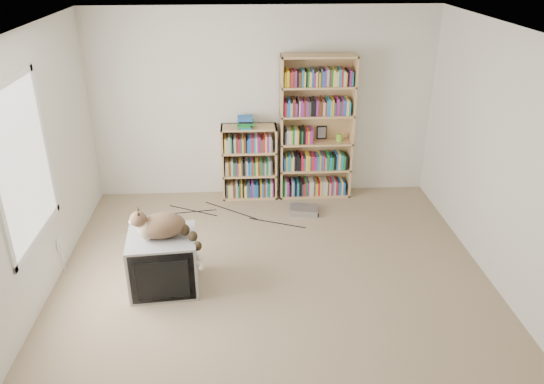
{
  "coord_description": "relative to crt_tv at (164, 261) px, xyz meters",
  "views": [
    {
      "loc": [
        -0.29,
        -4.29,
        3.18
      ],
      "look_at": [
        0.03,
        1.0,
        0.68
      ],
      "focal_mm": 35.0,
      "sensor_mm": 36.0,
      "label": 1
    }
  ],
  "objects": [
    {
      "name": "floor",
      "position": [
        1.1,
        -0.27,
        -0.29
      ],
      "size": [
        4.5,
        5.0,
        0.01
      ],
      "primitive_type": "cube",
      "color": "tan",
      "rests_on": "ground"
    },
    {
      "name": "wall_back",
      "position": [
        1.1,
        2.23,
        0.96
      ],
      "size": [
        4.5,
        0.02,
        2.5
      ],
      "primitive_type": "cube",
      "color": "silver",
      "rests_on": "floor"
    },
    {
      "name": "wall_left",
      "position": [
        -1.15,
        -0.27,
        0.96
      ],
      "size": [
        0.02,
        5.0,
        2.5
      ],
      "primitive_type": "cube",
      "color": "silver",
      "rests_on": "floor"
    },
    {
      "name": "wall_right",
      "position": [
        3.35,
        -0.27,
        0.96
      ],
      "size": [
        0.02,
        5.0,
        2.5
      ],
      "primitive_type": "cube",
      "color": "silver",
      "rests_on": "floor"
    },
    {
      "name": "ceiling",
      "position": [
        1.1,
        -0.27,
        2.21
      ],
      "size": [
        4.5,
        5.0,
        0.02
      ],
      "primitive_type": "cube",
      "color": "white",
      "rests_on": "wall_back"
    },
    {
      "name": "window",
      "position": [
        -1.13,
        -0.07,
        1.11
      ],
      "size": [
        0.02,
        1.22,
        1.52
      ],
      "primitive_type": "cube",
      "color": "white",
      "rests_on": "wall_left"
    },
    {
      "name": "crt_tv",
      "position": [
        0.0,
        0.0,
        0.0
      ],
      "size": [
        0.71,
        0.66,
        0.58
      ],
      "rotation": [
        0.0,
        0.0,
        0.09
      ],
      "color": "#959597",
      "rests_on": "floor"
    },
    {
      "name": "cat",
      "position": [
        0.08,
        -0.04,
        0.38
      ],
      "size": [
        0.72,
        0.48,
        0.54
      ],
      "rotation": [
        0.0,
        0.0,
        0.21
      ],
      "color": "#332114",
      "rests_on": "crt_tv"
    },
    {
      "name": "bookcase_tall",
      "position": [
        1.8,
        2.09,
        0.62
      ],
      "size": [
        0.96,
        0.3,
        1.92
      ],
      "color": "tan",
      "rests_on": "floor"
    },
    {
      "name": "bookcase_short",
      "position": [
        0.91,
        2.09,
        0.18
      ],
      "size": [
        0.73,
        0.3,
        1.01
      ],
      "color": "tan",
      "rests_on": "floor"
    },
    {
      "name": "book_stack",
      "position": [
        0.86,
        2.03,
        0.79
      ],
      "size": [
        0.2,
        0.26,
        0.14
      ],
      "primitive_type": "cube",
      "color": "red",
      "rests_on": "bookcase_short"
    },
    {
      "name": "green_mug",
      "position": [
        2.11,
        2.07,
        0.54
      ],
      "size": [
        0.09,
        0.09,
        0.1
      ],
      "primitive_type": "cylinder",
      "color": "#80C337",
      "rests_on": "bookcase_tall"
    },
    {
      "name": "framed_print",
      "position": [
        1.89,
        2.17,
        0.58
      ],
      "size": [
        0.13,
        0.05,
        0.18
      ],
      "primitive_type": "cube",
      "rotation": [
        -0.17,
        0.0,
        0.0
      ],
      "color": "black",
      "rests_on": "bookcase_tall"
    },
    {
      "name": "dvd_player",
      "position": [
        1.59,
        1.51,
        -0.25
      ],
      "size": [
        0.4,
        0.32,
        0.08
      ],
      "primitive_type": "cube",
      "rotation": [
        0.0,
        0.0,
        -0.17
      ],
      "color": "#A2A1A6",
      "rests_on": "floor"
    },
    {
      "name": "wall_outlet",
      "position": [
        -1.13,
        0.34,
        0.03
      ],
      "size": [
        0.01,
        0.08,
        0.13
      ],
      "primitive_type": "cube",
      "color": "silver",
      "rests_on": "wall_left"
    },
    {
      "name": "floor_cables",
      "position": [
        0.71,
        1.48,
        -0.28
      ],
      "size": [
        1.2,
        0.7,
        0.01
      ],
      "primitive_type": null,
      "color": "black",
      "rests_on": "floor"
    }
  ]
}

